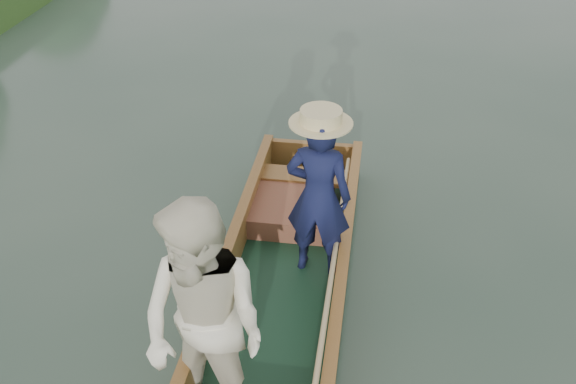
# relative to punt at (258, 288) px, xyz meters

# --- Properties ---
(ground) EXTENTS (120.00, 120.00, 0.00)m
(ground) POSITION_rel_punt_xyz_m (0.10, 0.30, -0.66)
(ground) COLOR #283D30
(ground) RESTS_ON ground
(punt) EXTENTS (1.39, 5.00, 1.93)m
(punt) POSITION_rel_punt_xyz_m (0.00, 0.00, 0.00)
(punt) COLOR #13321F
(punt) RESTS_ON ground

